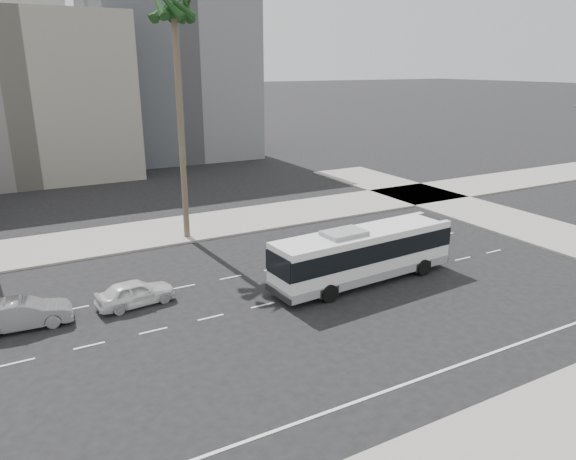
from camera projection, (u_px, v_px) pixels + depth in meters
ground at (310, 294)px, 30.19m from camera, size 700.00×700.00×0.00m
sidewalk_north at (212, 224)px, 43.13m from camera, size 120.00×7.00×0.15m
cross_block_east at (558, 236)px, 40.28m from camera, size 7.00×60.00×0.15m
midrise_beige_west at (13, 97)px, 59.61m from camera, size 24.00×18.00×18.00m
midrise_gray_center at (167, 61)px, 73.47m from camera, size 20.00×20.00×26.00m
civic_tower at (6, 0)px, 226.73m from camera, size 42.00×42.00×129.00m
highrise_right at (129, 11)px, 232.75m from camera, size 26.00×26.00×70.00m
highrise_far at (166, 28)px, 270.83m from camera, size 22.00×22.00×60.00m
city_bus at (364, 253)px, 31.54m from camera, size 12.07×3.44×3.43m
car_a at (135, 293)px, 28.69m from camera, size 2.08×4.33×1.43m
car_b at (23, 314)px, 26.18m from camera, size 1.89×4.65×1.50m
palm_near at (174, 16)px, 35.29m from camera, size 5.11×5.11×17.20m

